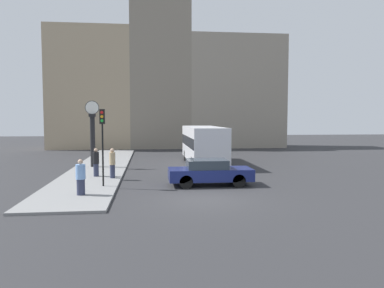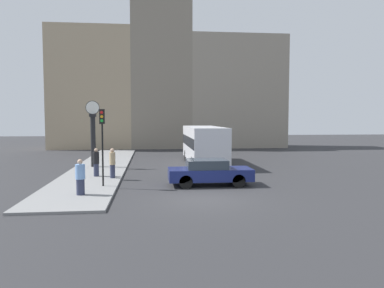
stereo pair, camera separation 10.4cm
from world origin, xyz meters
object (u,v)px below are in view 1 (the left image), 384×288
Objects in this scene: pedestrian_black_jacket at (96,162)px; pedestrian_tan_coat at (112,163)px; pedestrian_blue_stripe at (81,178)px; street_clock at (93,135)px; traffic_light_near at (102,131)px; bus_distant at (203,143)px; sedan_car at (209,172)px.

pedestrian_black_jacket is 1.28m from pedestrian_tan_coat.
street_clock is at bearing 95.19° from pedestrian_blue_stripe.
bus_distant is at bearing 54.57° from traffic_light_near.
street_clock is at bearing 133.29° from sedan_car.
pedestrian_black_jacket is (-0.81, 3.31, -1.99)m from traffic_light_near.
street_clock reaches higher than sedan_car.
bus_distant is (0.99, 9.06, 0.95)m from sedan_car.
pedestrian_blue_stripe reaches higher than sedan_car.
pedestrian_black_jacket is at bearing 153.97° from sedan_car.
sedan_car is 1.12× the size of traffic_light_near.
street_clock is (-7.25, 7.70, 1.70)m from sedan_car.
bus_distant is 13.57m from pedestrian_blue_stripe.
traffic_light_near is at bearing -78.12° from street_clock.
sedan_car is at bearing -23.95° from pedestrian_tan_coat.
traffic_light_near reaches higher than sedan_car.
sedan_car is 2.56× the size of pedestrian_tan_coat.
pedestrian_black_jacket is at bearing 103.78° from traffic_light_near.
pedestrian_tan_coat is (-6.35, -6.68, -0.68)m from bus_distant.
bus_distant is 5.35× the size of pedestrian_blue_stripe.
pedestrian_black_jacket is 1.03× the size of pedestrian_blue_stripe.
sedan_car is 5.87m from pedestrian_tan_coat.
bus_distant is 2.21× the size of traffic_light_near.
traffic_light_near is at bearing -95.11° from pedestrian_tan_coat.
traffic_light_near reaches higher than pedestrian_black_jacket.
pedestrian_black_jacket is (-7.39, -5.94, -0.71)m from bus_distant.
bus_distant reaches higher than sedan_car.
bus_distant is at bearing 38.76° from pedestrian_black_jacket.
traffic_light_near is at bearing -76.22° from pedestrian_black_jacket.
sedan_car is at bearing 20.24° from pedestrian_blue_stripe.
street_clock is at bearing 100.48° from pedestrian_black_jacket.
pedestrian_tan_coat reaches higher than pedestrian_black_jacket.
bus_distant reaches higher than pedestrian_blue_stripe.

